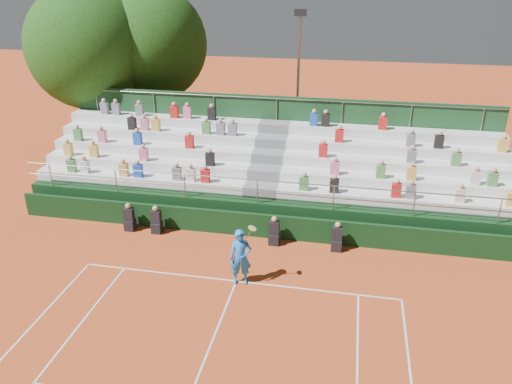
% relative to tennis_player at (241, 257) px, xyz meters
% --- Properties ---
extents(ground, '(90.00, 90.00, 0.00)m').
position_rel_tennis_player_xyz_m(ground, '(-0.17, 0.05, -1.01)').
color(ground, '#C14C20').
rests_on(ground, ground).
extents(courtside_wall, '(20.00, 0.15, 1.00)m').
position_rel_tennis_player_xyz_m(courtside_wall, '(-0.17, 3.25, -0.51)').
color(courtside_wall, black).
rests_on(courtside_wall, ground).
extents(line_officials, '(8.74, 0.40, 1.19)m').
position_rel_tennis_player_xyz_m(line_officials, '(-1.40, 2.80, -0.53)').
color(line_officials, black).
rests_on(line_officials, ground).
extents(grandstand, '(20.00, 5.20, 4.40)m').
position_rel_tennis_player_xyz_m(grandstand, '(-0.18, 6.49, 0.06)').
color(grandstand, black).
rests_on(grandstand, ground).
extents(tennis_player, '(0.94, 0.65, 2.22)m').
position_rel_tennis_player_xyz_m(tennis_player, '(0.00, 0.00, 0.00)').
color(tennis_player, blue).
rests_on(tennis_player, ground).
extents(tree_west, '(6.32, 6.32, 9.15)m').
position_rel_tennis_player_xyz_m(tree_west, '(-10.37, 10.55, 4.97)').
color(tree_west, '#362513').
rests_on(tree_west, ground).
extents(tree_east, '(6.26, 6.26, 9.11)m').
position_rel_tennis_player_xyz_m(tree_east, '(-7.84, 12.53, 4.96)').
color(tree_east, '#362513').
rests_on(tree_east, ground).
extents(floodlight_mast, '(0.60, 0.25, 7.87)m').
position_rel_tennis_player_xyz_m(floodlight_mast, '(0.30, 12.85, 3.59)').
color(floodlight_mast, gray).
rests_on(floodlight_mast, ground).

